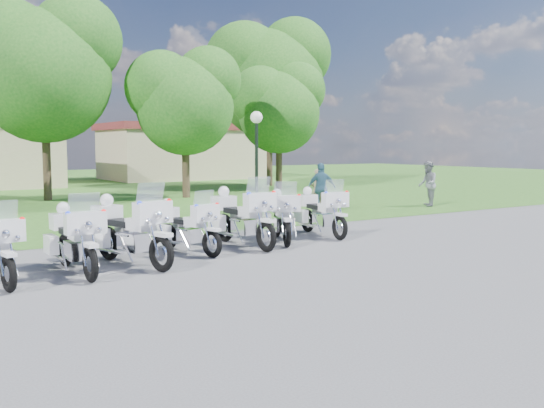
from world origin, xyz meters
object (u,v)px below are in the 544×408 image
motorcycle_5 (281,215)px  lamp_post (257,136)px  motorcycle_6 (320,211)px  bystander_b (428,184)px  motorcycle_2 (129,230)px  bystander_c (321,188)px  motorcycle_4 (241,216)px  bystander_a (317,191)px  motorcycle_1 (74,238)px  motorcycle_3 (186,226)px

motorcycle_5 → lamp_post: lamp_post is taller
motorcycle_6 → bystander_b: bystander_b is taller
motorcycle_2 → bystander_c: bearing=-163.7°
motorcycle_4 → bystander_a: size_ratio=1.62×
motorcycle_6 → bystander_b: size_ratio=1.28×
motorcycle_1 → motorcycle_6: bearing=-169.8°
motorcycle_4 → motorcycle_6: size_ratio=1.10×
bystander_b → motorcycle_5: bearing=-27.2°
motorcycle_4 → bystander_c: size_ratio=1.42×
lamp_post → bystander_b: bearing=-11.7°
motorcycle_5 → bystander_b: bearing=-132.2°
motorcycle_6 → bystander_b: bearing=-148.6°
motorcycle_1 → bystander_b: bearing=-161.9°
motorcycle_2 → motorcycle_5: bearing=177.0°
motorcycle_1 → motorcycle_4: bearing=-167.5°
motorcycle_1 → motorcycle_6: motorcycle_1 is taller
motorcycle_2 → motorcycle_4: bearing=180.0°
motorcycle_5 → bystander_a: bearing=-109.9°
motorcycle_1 → bystander_a: (10.61, 6.14, 0.13)m
motorcycle_5 → lamp_post: bearing=-90.7°
motorcycle_1 → motorcycle_3: size_ratio=1.11×
motorcycle_1 → motorcycle_5: (5.61, 1.11, -0.01)m
motorcycle_6 → bystander_a: size_ratio=1.47×
lamp_post → bystander_a: size_ratio=2.29×
motorcycle_5 → lamp_post: size_ratio=0.60×
motorcycle_1 → motorcycle_5: bearing=-169.6°
motorcycle_1 → lamp_post: bearing=-141.4°
motorcycle_3 → bystander_a: size_ratio=1.35×
motorcycle_3 → bystander_a: 9.43m
motorcycle_3 → bystander_b: size_ratio=1.18×
bystander_b → motorcycle_6: bearing=-25.1°
bystander_a → motorcycle_3: bearing=64.4°
motorcycle_2 → bystander_b: (14.45, 5.13, 0.19)m
motorcycle_3 → lamp_post: 8.48m
motorcycle_5 → bystander_c: 6.78m
lamp_post → motorcycle_1: bearing=-140.7°
motorcycle_1 → motorcycle_2: bearing=-170.8°
motorcycle_2 → motorcycle_3: bearing=-171.8°
motorcycle_6 → bystander_c: (3.41, 4.41, 0.25)m
motorcycle_5 → motorcycle_4: bearing=28.8°
motorcycle_4 → lamp_post: size_ratio=0.70×
motorcycle_1 → lamp_post: 11.03m
motorcycle_1 → bystander_a: same height
motorcycle_2 → motorcycle_5: (4.43, 0.90, -0.06)m
motorcycle_2 → bystander_b: size_ratio=1.39×
motorcycle_2 → motorcycle_4: 3.28m
motorcycle_3 → motorcycle_4: motorcycle_4 is taller
motorcycle_4 → motorcycle_6: bearing=-175.6°
motorcycle_1 → bystander_c: 12.00m
motorcycle_5 → motorcycle_2: bearing=36.5°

